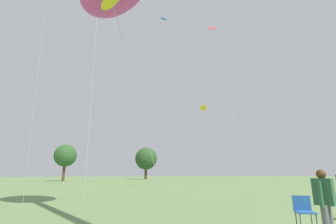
# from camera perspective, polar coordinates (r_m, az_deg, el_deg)

# --- Properties ---
(person_navy_jacket) EXTENTS (0.54, 0.45, 1.57)m
(person_navy_jacket) POSITION_cam_1_polar(r_m,az_deg,el_deg) (6.78, 32.62, -16.81)
(person_navy_jacket) COLOR slate
(person_navy_jacket) RESTS_ON ground
(folding_chair) EXTENTS (0.67, 0.67, 0.86)m
(folding_chair) POSITION_cam_1_polar(r_m,az_deg,el_deg) (8.35, 28.99, -19.10)
(folding_chair) COLOR #4C4C51
(folding_chair) RESTS_ON ground
(small_kite_diamond_red) EXTENTS (2.35, 3.64, 13.35)m
(small_kite_diamond_red) POSITION_cam_1_polar(r_m,az_deg,el_deg) (43.77, 8.21, 0.37)
(small_kite_diamond_red) COLOR yellow
(small_kite_diamond_red) RESTS_ON ground
(small_kite_tiny_distant) EXTENTS (1.50, 2.06, 25.55)m
(small_kite_tiny_distant) POSITION_cam_1_polar(r_m,az_deg,el_deg) (41.23, -0.98, 20.38)
(small_kite_tiny_distant) COLOR blue
(small_kite_tiny_distant) RESTS_ON ground
(small_kite_box_yellow) EXTENTS (0.99, 5.41, 19.76)m
(small_kite_box_yellow) POSITION_cam_1_polar(r_m,az_deg,el_deg) (32.31, 10.66, 16.54)
(small_kite_box_yellow) COLOR red
(small_kite_box_yellow) RESTS_ON ground
(tree_oak_right) EXTENTS (6.29, 6.29, 8.93)m
(tree_oak_right) POSITION_cam_1_polar(r_m,az_deg,el_deg) (72.36, -5.11, -10.72)
(tree_oak_right) COLOR #513823
(tree_oak_right) RESTS_ON ground
(tree_pine_center) EXTENTS (4.59, 4.59, 7.51)m
(tree_pine_center) POSITION_cam_1_polar(r_m,az_deg,el_deg) (56.52, -22.73, -9.33)
(tree_pine_center) COLOR #513823
(tree_pine_center) RESTS_ON ground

